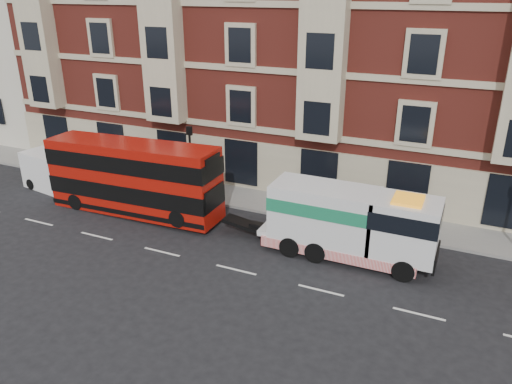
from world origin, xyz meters
TOP-DOWN VIEW (x-y plane):
  - ground at (0.00, 0.00)m, footprint 120.00×120.00m
  - sidewalk at (0.00, 7.50)m, footprint 90.00×3.00m
  - victorian_terrace at (0.50, 15.00)m, footprint 45.00×12.00m
  - lamp_post_west at (-6.00, 6.20)m, footprint 0.35×0.15m
  - double_decker_bus at (-7.89, 3.22)m, footprint 10.15×2.33m
  - tow_truck at (4.16, 3.22)m, footprint 8.12×2.40m
  - box_van at (-14.59, 3.99)m, footprint 4.65×2.45m
  - pedestrian at (-14.37, 7.55)m, footprint 0.71×0.55m

SIDE VIEW (x-z plane):
  - ground at x=0.00m, z-range 0.00..0.00m
  - sidewalk at x=0.00m, z-range 0.00..0.15m
  - pedestrian at x=-14.37m, z-range 0.15..1.88m
  - box_van at x=-14.59m, z-range -0.02..2.28m
  - tow_truck at x=4.16m, z-range 0.10..3.49m
  - double_decker_bus at x=-7.89m, z-range 0.12..4.23m
  - lamp_post_west at x=-6.00m, z-range 0.50..4.85m
  - victorian_terrace at x=0.50m, z-range -0.13..20.27m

